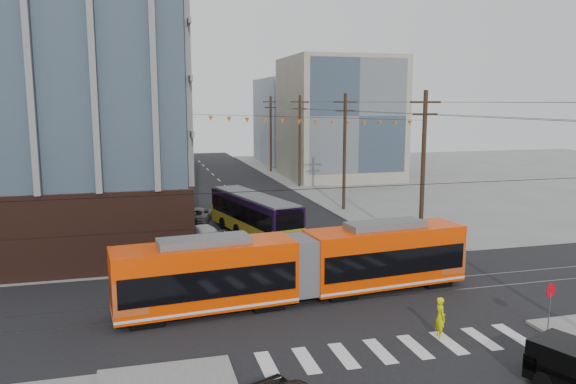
# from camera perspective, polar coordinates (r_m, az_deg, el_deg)

# --- Properties ---
(ground) EXTENTS (160.00, 160.00, 0.00)m
(ground) POSITION_cam_1_polar(r_m,az_deg,el_deg) (27.28, 8.25, -12.97)
(ground) COLOR slate
(bg_bldg_nw_near) EXTENTS (18.00, 16.00, 18.00)m
(bg_bldg_nw_near) POSITION_cam_1_polar(r_m,az_deg,el_deg) (75.47, -20.41, 7.67)
(bg_bldg_nw_near) COLOR #8C99A5
(bg_bldg_nw_near) RESTS_ON ground
(bg_bldg_ne_near) EXTENTS (14.00, 14.00, 16.00)m
(bg_bldg_ne_near) POSITION_cam_1_polar(r_m,az_deg,el_deg) (75.84, 5.21, 7.45)
(bg_bldg_ne_near) COLOR gray
(bg_bldg_ne_near) RESTS_ON ground
(bg_bldg_nw_far) EXTENTS (16.00, 18.00, 20.00)m
(bg_bldg_nw_far) POSITION_cam_1_polar(r_m,az_deg,el_deg) (95.23, -17.53, 8.61)
(bg_bldg_nw_far) COLOR gray
(bg_bldg_nw_far) RESTS_ON ground
(bg_bldg_ne_far) EXTENTS (16.00, 16.00, 14.00)m
(bg_bldg_ne_far) POSITION_cam_1_polar(r_m,az_deg,el_deg) (95.46, 2.17, 7.22)
(bg_bldg_ne_far) COLOR #8C99A5
(bg_bldg_ne_far) RESTS_ON ground
(utility_pole_far) EXTENTS (0.30, 0.30, 11.00)m
(utility_pole_far) POSITION_cam_1_polar(r_m,az_deg,el_deg) (81.46, -1.76, 5.84)
(utility_pole_far) COLOR black
(utility_pole_far) RESTS_ON ground
(streetcar) EXTENTS (19.03, 4.61, 3.63)m
(streetcar) POSITION_cam_1_polar(r_m,az_deg,el_deg) (29.29, 1.26, -7.53)
(streetcar) COLOR #ED3900
(streetcar) RESTS_ON ground
(city_bus) EXTENTS (5.11, 11.78, 3.26)m
(city_bus) POSITION_cam_1_polar(r_m,az_deg,el_deg) (43.14, -3.48, -2.35)
(city_bus) COLOR black
(city_bus) RESTS_ON ground
(parked_car_silver) EXTENTS (1.83, 4.31, 1.38)m
(parked_car_silver) POSITION_cam_1_polar(r_m,az_deg,el_deg) (36.67, -7.99, -6.00)
(parked_car_silver) COLOR #ACAEB7
(parked_car_silver) RESTS_ON ground
(parked_car_white) EXTENTS (3.12, 5.15, 1.40)m
(parked_car_white) POSITION_cam_1_polar(r_m,az_deg,el_deg) (41.49, -8.78, -4.23)
(parked_car_white) COLOR silver
(parked_car_white) RESTS_ON ground
(parked_car_grey) EXTENTS (3.16, 4.89, 1.25)m
(parked_car_grey) POSITION_cam_1_polar(r_m,az_deg,el_deg) (48.84, -9.00, -2.29)
(parked_car_grey) COLOR #4D4D4D
(parked_car_grey) RESTS_ON ground
(pedestrian) EXTENTS (0.51, 0.71, 1.82)m
(pedestrian) POSITION_cam_1_polar(r_m,az_deg,el_deg) (25.99, 15.22, -12.18)
(pedestrian) COLOR #DAD902
(pedestrian) RESTS_ON ground
(stop_sign) EXTENTS (0.84, 0.84, 2.21)m
(stop_sign) POSITION_cam_1_polar(r_m,az_deg,el_deg) (27.82, 25.01, -10.88)
(stop_sign) COLOR #BB000D
(stop_sign) RESTS_ON ground
(jersey_barrier) EXTENTS (1.06, 3.99, 0.79)m
(jersey_barrier) POSITION_cam_1_polar(r_m,az_deg,el_deg) (40.02, 13.04, -5.30)
(jersey_barrier) COLOR gray
(jersey_barrier) RESTS_ON ground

